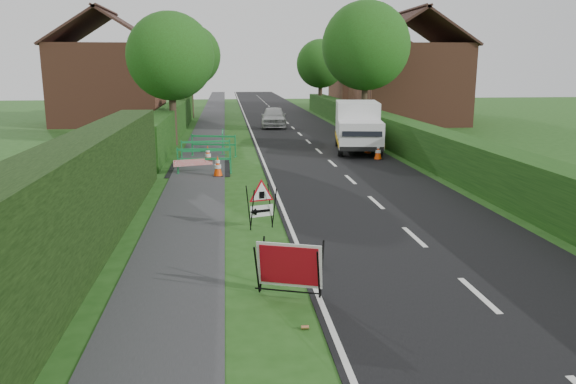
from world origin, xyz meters
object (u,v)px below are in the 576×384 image
red_rect_sign (289,266)px  triangle_sign (260,201)px  hatchback_car (274,117)px  works_van (358,125)px

red_rect_sign → triangle_sign: size_ratio=1.20×
red_rect_sign → hatchback_car: bearing=104.9°
red_rect_sign → works_van: bearing=92.2°
works_van → triangle_sign: bearing=-103.8°
red_rect_sign → triangle_sign: bearing=112.6°
triangle_sign → works_van: works_van is taller
triangle_sign → hatchback_car: hatchback_car is taller
triangle_sign → works_van: 14.09m
triangle_sign → works_van: size_ratio=0.20×
red_rect_sign → hatchback_car: size_ratio=0.32×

